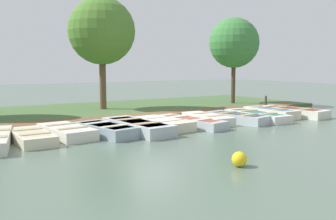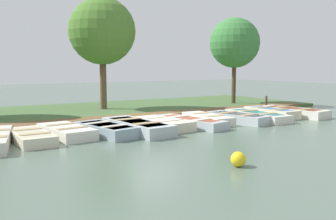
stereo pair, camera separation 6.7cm
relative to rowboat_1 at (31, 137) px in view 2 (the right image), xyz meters
name	(u,v)px [view 2 (the right image)]	position (x,y,z in m)	size (l,w,h in m)	color
ground_plane	(152,124)	(-1.25, 5.25, -0.18)	(80.00, 80.00, 0.00)	#566B5B
shore_bank	(107,110)	(-6.25, 5.25, -0.09)	(8.00, 24.00, 0.18)	#476638
dock_walkway	(140,118)	(-2.38, 5.25, -0.04)	(1.16, 20.27, 0.28)	brown
rowboat_1	(31,137)	(0.00, 0.00, 0.00)	(2.69, 1.12, 0.37)	beige
rowboat_2	(66,131)	(-0.29, 1.25, 0.02)	(2.81, 1.48, 0.40)	silver
rowboat_3	(106,130)	(0.16, 2.56, 0.03)	(2.92, 1.66, 0.42)	#8C9EA8
rowboat_4	(137,126)	(0.19, 3.80, 0.04)	(3.58, 1.49, 0.44)	#B2BCC1
rowboat_5	(163,124)	(-0.01, 5.07, 0.02)	(2.80, 1.48, 0.40)	beige
rowboat_6	(190,122)	(0.11, 6.30, 0.00)	(3.48, 1.62, 0.37)	#B2BCC1
rowboat_7	(207,119)	(-0.26, 7.48, 0.01)	(2.84, 1.15, 0.39)	silver
rowboat_8	(237,118)	(0.23, 8.79, 0.02)	(3.12, 1.79, 0.40)	#B2BCC1
rowboat_9	(257,116)	(0.15, 10.06, 0.01)	(3.48, 1.28, 0.38)	silver
rowboat_10	(271,113)	(-0.14, 11.32, 0.04)	(2.79, 1.07, 0.44)	beige
rowboat_11	(293,112)	(0.18, 12.52, 0.03)	(3.51, 1.65, 0.42)	silver
mooring_post_far	(266,103)	(-2.38, 13.30, 0.23)	(0.12, 0.12, 0.82)	#47382D
buoy	(238,159)	(5.87, 3.73, 0.01)	(0.38, 0.38, 0.38)	yellow
park_tree_left	(102,32)	(-6.31, 5.08, 4.12)	(3.54, 3.54, 6.09)	brown
park_tree_center	(235,43)	(-5.02, 13.19, 3.70)	(3.07, 3.07, 5.43)	#4C3828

